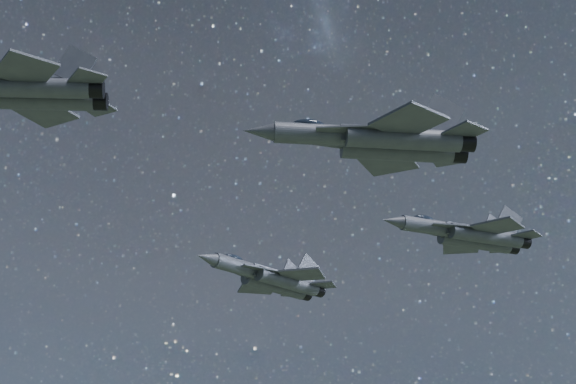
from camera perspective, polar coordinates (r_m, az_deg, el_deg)
name	(u,v)px	position (r m, az deg, el deg)	size (l,w,h in m)	color
jet_lead	(20,91)	(65.55, -16.94, 6.29)	(15.71, 10.29, 4.05)	#373A45
jet_left	(271,278)	(93.87, -1.08, -5.60)	(17.64, 11.86, 4.45)	#373A45
jet_right	(381,140)	(65.92, 6.06, 3.33)	(17.78, 11.82, 4.52)	#373A45
jet_slot	(469,235)	(85.91, 11.62, -2.72)	(16.13, 11.34, 4.07)	#373A45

